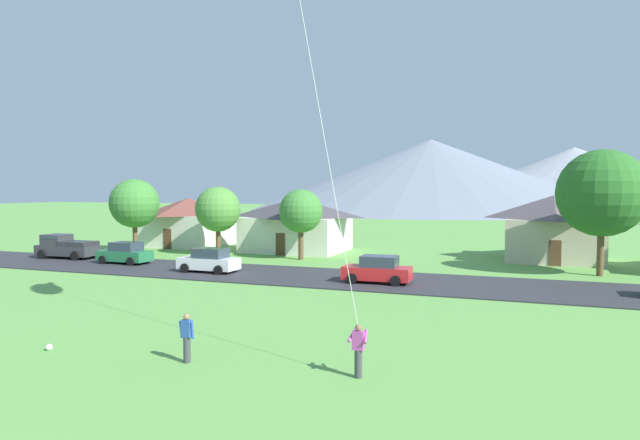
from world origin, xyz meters
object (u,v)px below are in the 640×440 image
at_px(tree_near_left, 301,211).
at_px(tree_center, 218,209).
at_px(tree_left_of_center, 602,193).
at_px(tree_right_of_center, 134,204).
at_px(house_rightmost, 297,224).
at_px(pickup_truck_charcoal_west_side, 66,246).
at_px(soccer_ball, 49,347).
at_px(parked_car_red_east_end, 378,270).
at_px(watcher_person, 187,337).
at_px(house_leftmost, 553,227).
at_px(house_left_center, 189,221).
at_px(parked_car_white_west_end, 209,261).
at_px(parked_car_green_mid_west, 125,253).

distance_m(tree_near_left, tree_center, 8.25).
bearing_deg(tree_near_left, tree_center, 176.28).
height_order(tree_left_of_center, tree_right_of_center, tree_left_of_center).
relative_size(house_rightmost, pickup_truck_charcoal_west_side, 1.82).
xyz_separation_m(tree_center, pickup_truck_charcoal_west_side, (-10.57, -6.99, -3.03)).
xyz_separation_m(tree_right_of_center, soccer_ball, (17.84, -26.96, -4.45)).
distance_m(tree_left_of_center, parked_car_red_east_end, 16.43).
bearing_deg(soccer_ball, parked_car_red_east_end, 66.89).
xyz_separation_m(pickup_truck_charcoal_west_side, watcher_person, (25.62, -20.39, -0.18)).
bearing_deg(tree_right_of_center, tree_near_left, 1.46).
height_order(house_leftmost, house_left_center, house_leftmost).
xyz_separation_m(house_leftmost, parked_car_white_west_end, (-23.00, -15.80, -1.93)).
height_order(parked_car_white_west_end, soccer_ball, parked_car_white_west_end).
distance_m(house_rightmost, parked_car_white_west_end, 15.00).
relative_size(tree_center, tree_right_of_center, 0.89).
relative_size(house_rightmost, watcher_person, 5.72).
bearing_deg(house_left_center, parked_car_red_east_end, -33.60).
distance_m(house_rightmost, pickup_truck_charcoal_west_side, 20.21).
bearing_deg(tree_center, tree_left_of_center, -3.06).
xyz_separation_m(parked_car_red_east_end, pickup_truck_charcoal_west_side, (-27.79, 2.93, 0.19)).
relative_size(tree_center, soccer_ball, 25.56).
height_order(house_leftmost, tree_left_of_center, tree_left_of_center).
xyz_separation_m(parked_car_white_west_end, soccer_ball, (4.56, -18.31, -0.75)).
height_order(tree_left_of_center, parked_car_red_east_end, tree_left_of_center).
bearing_deg(watcher_person, house_leftmost, 68.93).
xyz_separation_m(house_rightmost, watcher_person, (9.62, -32.66, -1.75)).
bearing_deg(house_rightmost, tree_right_of_center, -155.57).
distance_m(house_leftmost, parked_car_white_west_end, 27.97).
bearing_deg(house_rightmost, parked_car_green_mid_west, -124.32).
bearing_deg(tree_center, tree_near_left, -3.72).
bearing_deg(watcher_person, tree_center, 118.79).
bearing_deg(tree_center, parked_car_green_mid_west, -114.45).
bearing_deg(tree_left_of_center, pickup_truck_charcoal_west_side, -172.60).
distance_m(parked_car_green_mid_west, watcher_person, 26.93).
bearing_deg(house_left_center, watcher_person, -56.50).
distance_m(parked_car_white_west_end, parked_car_red_east_end, 12.24).
bearing_deg(watcher_person, tree_left_of_center, 58.87).
bearing_deg(tree_left_of_center, parked_car_green_mid_west, -169.50).
bearing_deg(soccer_ball, tree_near_left, 92.71).
xyz_separation_m(tree_center, parked_car_green_mid_west, (-3.63, -7.98, -3.22)).
xyz_separation_m(house_leftmost, house_rightmost, (-22.56, -0.91, -0.17)).
bearing_deg(house_left_center, pickup_truck_charcoal_west_side, -103.73).
distance_m(tree_left_of_center, soccer_ball, 34.12).
height_order(house_leftmost, parked_car_white_west_end, house_leftmost).
xyz_separation_m(parked_car_white_west_end, pickup_truck_charcoal_west_side, (-15.55, 2.63, 0.19)).
height_order(tree_center, parked_car_red_east_end, tree_center).
xyz_separation_m(parked_car_white_west_end, parked_car_green_mid_west, (-8.60, 1.63, 0.00)).
bearing_deg(house_leftmost, tree_left_of_center, -71.52).
bearing_deg(parked_car_white_west_end, house_left_center, 127.52).
distance_m(tree_right_of_center, watcher_person, 35.45).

